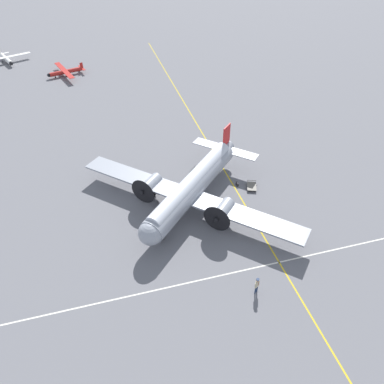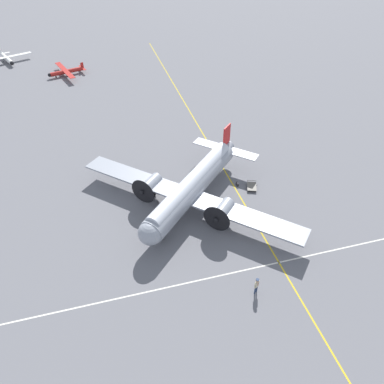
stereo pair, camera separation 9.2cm
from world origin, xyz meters
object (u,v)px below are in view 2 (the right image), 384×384
(suitcase_near_door, at_px, (237,184))
(traffic_cone, at_px, (254,223))
(light_aircraft_taxiing, at_px, (7,59))
(baggage_cart, at_px, (252,186))
(airliner_main, at_px, (190,188))
(light_aircraft_distant, at_px, (66,71))
(crew_foreground, at_px, (257,284))

(suitcase_near_door, distance_m, traffic_cone, 7.16)
(light_aircraft_taxiing, bearing_deg, baggage_cart, 9.16)
(airliner_main, distance_m, light_aircraft_taxiing, 60.99)
(suitcase_near_door, xyz_separation_m, baggage_cart, (0.97, 1.52, 0.05))
(baggage_cart, relative_size, light_aircraft_distant, 0.21)
(baggage_cart, bearing_deg, crew_foreground, -0.45)
(crew_foreground, bearing_deg, airliner_main, -110.01)
(light_aircraft_taxiing, distance_m, traffic_cone, 68.03)
(light_aircraft_taxiing, bearing_deg, suitcase_near_door, 8.44)
(crew_foreground, height_order, baggage_cart, crew_foreground)
(suitcase_near_door, relative_size, traffic_cone, 0.78)
(crew_foreground, bearing_deg, light_aircraft_taxiing, -98.80)
(airliner_main, relative_size, traffic_cone, 34.34)
(airliner_main, relative_size, baggage_cart, 10.44)
(light_aircraft_distant, distance_m, traffic_cone, 53.22)
(light_aircraft_distant, bearing_deg, suitcase_near_door, 98.05)
(airliner_main, distance_m, crew_foreground, 13.58)
(light_aircraft_distant, bearing_deg, crew_foreground, 88.26)
(crew_foreground, xyz_separation_m, light_aircraft_distant, (-57.89, -15.91, -0.38))
(suitcase_near_door, xyz_separation_m, light_aircraft_distant, (-42.52, -19.97, 0.58))
(baggage_cart, relative_size, traffic_cone, 3.29)
(airliner_main, xyz_separation_m, suitcase_near_door, (-2.10, 6.61, -2.33))
(suitcase_near_door, bearing_deg, baggage_cart, 57.49)
(suitcase_near_door, bearing_deg, traffic_cone, -6.12)
(light_aircraft_distant, height_order, traffic_cone, light_aircraft_distant)
(airliner_main, relative_size, light_aircraft_taxiing, 2.15)
(baggage_cart, height_order, light_aircraft_distant, light_aircraft_distant)
(crew_foreground, bearing_deg, light_aircraft_distant, -105.52)
(light_aircraft_taxiing, relative_size, traffic_cone, 15.97)
(airliner_main, distance_m, light_aircraft_distant, 46.61)
(light_aircraft_taxiing, bearing_deg, crew_foreground, -0.39)
(airliner_main, height_order, light_aircraft_distant, airliner_main)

